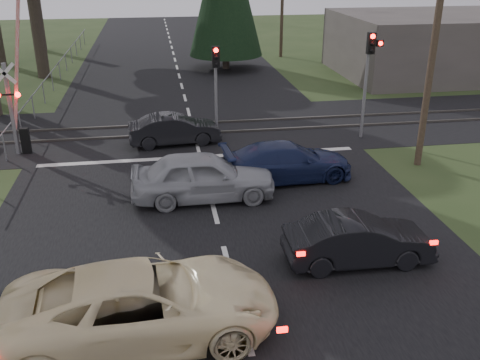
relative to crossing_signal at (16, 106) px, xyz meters
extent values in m
plane|color=#2B3E1C|center=(7.27, -9.79, -2.06)|extent=(120.00, 120.00, 0.00)
cube|color=black|center=(7.27, 0.21, -2.05)|extent=(14.00, 100.00, 0.01)
cube|color=black|center=(7.27, 2.21, -2.05)|extent=(120.00, 8.00, 0.01)
cube|color=silver|center=(7.27, -1.59, -2.05)|extent=(13.00, 0.35, 0.00)
cube|color=#59544C|center=(7.27, 1.41, -2.01)|extent=(120.00, 0.12, 0.10)
cube|color=#59544C|center=(7.27, 3.01, -2.01)|extent=(120.00, 0.12, 0.10)
cylinder|color=slate|center=(-0.23, 0.01, -0.16)|extent=(0.18, 0.18, 3.80)
cube|color=white|center=(-0.23, -0.09, 1.34)|extent=(0.88, 0.03, 0.88)
cube|color=white|center=(-0.23, -0.09, 1.34)|extent=(0.88, 0.03, 0.88)
cube|color=black|center=(-0.23, -0.07, 0.49)|extent=(0.90, 0.06, 0.06)
sphere|color=#FF0C07|center=(0.15, -0.14, 0.49)|extent=(0.22, 0.22, 0.22)
cube|color=black|center=(0.12, 0.01, -1.51)|extent=(0.35, 0.25, 1.10)
cube|color=red|center=(0.32, 0.01, 1.94)|extent=(1.16, 0.10, 5.93)
cylinder|color=slate|center=(14.77, -0.19, -0.16)|extent=(0.14, 0.14, 3.80)
cube|color=black|center=(14.77, -0.37, 2.19)|extent=(0.32, 0.24, 0.90)
sphere|color=#FF0C07|center=(14.77, -0.50, 2.49)|extent=(0.20, 0.20, 0.20)
sphere|color=black|center=(14.77, -0.50, 2.19)|extent=(0.18, 0.18, 0.18)
sphere|color=black|center=(14.77, -0.50, 1.89)|extent=(0.18, 0.18, 0.18)
cube|color=black|center=(15.15, -0.37, 2.19)|extent=(0.28, 0.22, 0.28)
sphere|color=#FF0C07|center=(15.15, -0.49, 2.19)|extent=(0.18, 0.18, 0.18)
cylinder|color=slate|center=(8.27, 1.01, -0.46)|extent=(0.14, 0.14, 3.20)
cube|color=black|center=(8.27, 0.83, 1.59)|extent=(0.32, 0.24, 0.90)
sphere|color=#FF0C07|center=(8.27, 0.70, 1.89)|extent=(0.20, 0.20, 0.20)
sphere|color=black|center=(8.27, 0.70, 1.59)|extent=(0.18, 0.18, 0.18)
sphere|color=black|center=(8.27, 0.70, 1.29)|extent=(0.18, 0.18, 0.18)
cylinder|color=#4C3D2D|center=(15.77, -3.79, 2.44)|extent=(0.26, 0.26, 9.00)
cylinder|color=#473D33|center=(-1.73, 15.21, 0.64)|extent=(0.80, 0.80, 5.40)
cylinder|color=#473D33|center=(-3.73, 26.21, 0.64)|extent=(0.80, 0.80, 5.40)
cylinder|color=#473D33|center=(10.77, 16.21, -1.06)|extent=(0.50, 0.50, 2.00)
cube|color=#59514C|center=(25.27, 12.21, -0.06)|extent=(14.00, 10.00, 4.00)
imported|color=#F7E5B1|center=(5.06, -12.51, -1.23)|extent=(6.08, 3.11, 1.64)
imported|color=black|center=(10.77, -10.36, -1.40)|extent=(4.02, 1.44, 1.32)
imported|color=#9DA1A5|center=(7.03, -5.64, -1.23)|extent=(4.86, 1.96, 1.66)
imported|color=#172147|center=(10.24, -4.45, -1.35)|extent=(5.00, 2.33, 1.41)
imported|color=black|center=(6.33, 0.23, -1.40)|extent=(4.08, 1.73, 1.31)
camera|label=1|loc=(5.62, -22.28, 5.78)|focal=40.00mm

